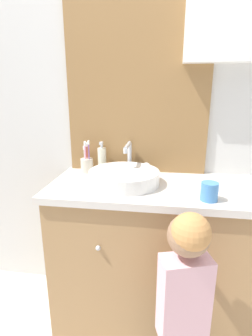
{
  "coord_description": "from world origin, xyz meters",
  "views": [
    {
      "loc": [
        0.04,
        -0.93,
        1.31
      ],
      "look_at": [
        -0.14,
        0.3,
        0.95
      ],
      "focal_mm": 28.0,
      "sensor_mm": 36.0,
      "label": 1
    }
  ],
  "objects_px": {
    "soap_dispenser": "(102,159)",
    "drinking_cup": "(209,192)",
    "child_figure": "(184,295)",
    "toothbrush_holder": "(87,164)",
    "sink_basin": "(125,176)"
  },
  "relations": [
    {
      "from": "sink_basin",
      "to": "soap_dispenser",
      "type": "relative_size",
      "value": 2.28
    },
    {
      "from": "sink_basin",
      "to": "toothbrush_holder",
      "type": "height_order",
      "value": "toothbrush_holder"
    },
    {
      "from": "sink_basin",
      "to": "drinking_cup",
      "type": "relative_size",
      "value": 5.01
    },
    {
      "from": "child_figure",
      "to": "drinking_cup",
      "type": "distance_m",
      "value": 0.44
    },
    {
      "from": "toothbrush_holder",
      "to": "child_figure",
      "type": "distance_m",
      "value": 0.87
    },
    {
      "from": "soap_dispenser",
      "to": "child_figure",
      "type": "xyz_separation_m",
      "value": [
        0.46,
        -0.59,
        -0.38
      ]
    },
    {
      "from": "soap_dispenser",
      "to": "drinking_cup",
      "type": "height_order",
      "value": "soap_dispenser"
    },
    {
      "from": "toothbrush_holder",
      "to": "soap_dispenser",
      "type": "distance_m",
      "value": 0.09
    },
    {
      "from": "drinking_cup",
      "to": "soap_dispenser",
      "type": "bearing_deg",
      "value": 148.35
    },
    {
      "from": "drinking_cup",
      "to": "child_figure",
      "type": "bearing_deg",
      "value": -112.61
    },
    {
      "from": "soap_dispenser",
      "to": "drinking_cup",
      "type": "relative_size",
      "value": 2.2
    },
    {
      "from": "sink_basin",
      "to": "child_figure",
      "type": "distance_m",
      "value": 0.61
    },
    {
      "from": "child_figure",
      "to": "soap_dispenser",
      "type": "bearing_deg",
      "value": 128.02
    },
    {
      "from": "sink_basin",
      "to": "toothbrush_holder",
      "type": "bearing_deg",
      "value": 147.07
    },
    {
      "from": "toothbrush_holder",
      "to": "drinking_cup",
      "type": "height_order",
      "value": "toothbrush_holder"
    }
  ]
}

